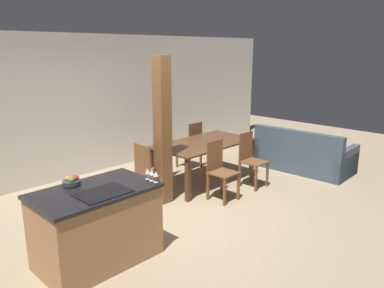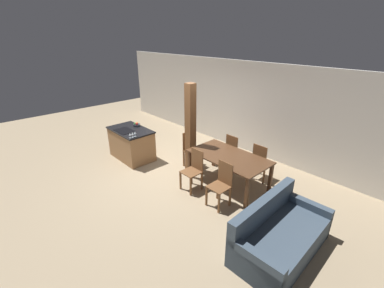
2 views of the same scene
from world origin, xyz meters
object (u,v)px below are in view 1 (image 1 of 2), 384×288
(wine_glass_near, at_px, (156,174))
(dining_chair_far_right, at_px, (191,144))
(dining_chair_head_end, at_px, (148,172))
(dining_chair_near_right, at_px, (251,159))
(wine_glass_far, at_px, (147,171))
(dining_chair_near_left, at_px, (220,169))
(fruit_bowl, at_px, (72,181))
(dining_table, at_px, (204,147))
(couch, at_px, (303,156))
(kitchen_island, at_px, (97,225))
(timber_post, at_px, (163,132))
(dining_chair_far_left, at_px, (160,152))
(wine_glass_middle, at_px, (152,173))

(wine_glass_near, height_order, dining_chair_far_right, wine_glass_near)
(dining_chair_head_end, bearing_deg, dining_chair_near_right, -112.95)
(wine_glass_near, xyz_separation_m, wine_glass_far, (0.00, 0.15, 0.00))
(wine_glass_far, distance_m, dining_chair_near_left, 1.93)
(wine_glass_far, bearing_deg, fruit_bowl, 146.44)
(dining_table, bearing_deg, couch, -26.78)
(dining_table, height_order, dining_chair_near_right, dining_chair_near_right)
(wine_glass_far, bearing_deg, dining_chair_far_right, 35.15)
(couch, bearing_deg, fruit_bowl, 84.52)
(kitchen_island, height_order, timber_post, timber_post)
(dining_table, relative_size, dining_chair_head_end, 1.94)
(kitchen_island, distance_m, couch, 4.80)
(dining_table, distance_m, dining_chair_head_end, 1.33)
(dining_chair_near_left, bearing_deg, wine_glass_near, -163.12)
(fruit_bowl, bearing_deg, couch, -3.68)
(wine_glass_near, relative_size, dining_chair_near_left, 0.14)
(dining_table, height_order, timber_post, timber_post)
(wine_glass_far, xyz_separation_m, dining_chair_head_end, (0.93, 1.14, -0.49))
(dining_chair_far_left, xyz_separation_m, dining_chair_head_end, (-0.90, -0.74, 0.00))
(fruit_bowl, distance_m, dining_chair_near_left, 2.58)
(dining_chair_far_left, bearing_deg, couch, 143.99)
(wine_glass_middle, distance_m, couch, 4.26)
(wine_glass_near, distance_m, dining_chair_far_right, 3.40)
(wine_glass_near, height_order, wine_glass_far, same)
(couch, distance_m, timber_post, 3.31)
(fruit_bowl, xyz_separation_m, wine_glass_middle, (0.72, -0.55, 0.06))
(wine_glass_near, height_order, wine_glass_middle, same)
(wine_glass_middle, xyz_separation_m, timber_post, (1.10, 1.05, 0.16))
(wine_glass_near, xyz_separation_m, dining_table, (2.25, 1.29, -0.33))
(kitchen_island, xyz_separation_m, dining_chair_far_right, (3.28, 1.69, 0.06))
(wine_glass_middle, bearing_deg, dining_chair_far_left, 47.05)
(dining_chair_far_left, bearing_deg, dining_chair_head_end, 39.53)
(dining_chair_near_right, height_order, dining_chair_far_right, same)
(dining_table, bearing_deg, dining_chair_far_right, 60.10)
(dining_chair_near_left, xyz_separation_m, dining_chair_far_left, (0.00, 1.48, 0.00))
(dining_chair_near_right, xyz_separation_m, dining_chair_head_end, (-1.75, 0.74, 0.00))
(dining_chair_near_left, bearing_deg, dining_table, 60.10)
(fruit_bowl, relative_size, wine_glass_far, 1.44)
(fruit_bowl, height_order, dining_chair_head_end, fruit_bowl)
(timber_post, bearing_deg, fruit_bowl, -164.90)
(dining_chair_near_right, xyz_separation_m, dining_chair_far_right, (0.00, 1.48, 0.00))
(dining_chair_far_right, bearing_deg, wine_glass_middle, 36.21)
(wine_glass_middle, bearing_deg, dining_chair_head_end, 52.76)
(wine_glass_middle, relative_size, dining_chair_far_right, 0.14)
(dining_chair_far_left, bearing_deg, dining_chair_far_right, -180.00)
(dining_chair_far_right, xyz_separation_m, couch, (1.51, -1.72, -0.22))
(dining_chair_far_left, bearing_deg, dining_table, 119.90)
(dining_table, distance_m, dining_chair_near_left, 0.87)
(wine_glass_middle, distance_m, dining_chair_head_end, 1.61)
(dining_table, xyz_separation_m, dining_chair_head_end, (-1.32, 0.00, -0.16))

